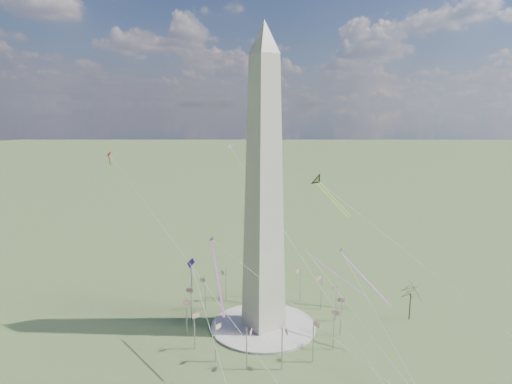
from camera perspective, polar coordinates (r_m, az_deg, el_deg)
ground at (r=163.75m, az=0.93°, el=-16.54°), size 2000.00×2000.00×0.00m
plaza at (r=163.57m, az=0.93°, el=-16.42°), size 36.00×36.00×0.80m
washington_monument at (r=147.95m, az=0.99°, el=0.18°), size 15.56×15.56×100.00m
flagpole_ring at (r=160.54m, az=0.94°, el=-14.24°), size 54.40×54.40×13.00m
tree_near at (r=173.44m, az=18.80°, el=-11.72°), size 8.39×8.39×14.69m
kite_delta_black at (r=173.54m, az=7.89°, el=1.18°), size 6.83×17.35×14.18m
kite_diamond_purple at (r=150.00m, az=-8.12°, el=-9.12°), size 2.04×3.23×10.03m
kite_streamer_left at (r=152.64m, az=12.61°, el=-9.47°), size 4.05×20.50×14.11m
kite_streamer_mid at (r=137.55m, az=-5.06°, el=-8.97°), size 9.55×22.56×16.19m
kite_streamer_right at (r=177.60m, az=8.69°, el=-9.06°), size 15.04×20.67×16.65m
kite_small_red at (r=162.21m, az=-17.88°, el=4.40°), size 1.41×2.17×4.74m
kite_small_white at (r=189.64m, az=-3.28°, el=5.56°), size 1.71×1.79×5.06m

